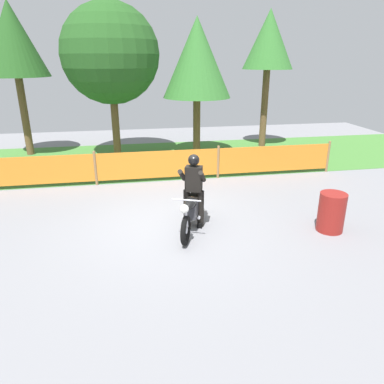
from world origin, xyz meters
name	(u,v)px	position (x,y,z in m)	size (l,w,h in m)	color
ground	(172,224)	(0.00, 0.00, -0.01)	(24.00, 24.00, 0.02)	gray
grass_verge	(153,159)	(0.00, 5.81, 0.01)	(24.00, 5.33, 0.01)	#427A33
barrier_fence	(159,165)	(0.00, 3.14, 0.54)	(11.45, 0.08, 1.05)	olive
tree_leftmost	(12,40)	(-4.74, 7.37, 4.22)	(2.35, 2.35, 5.57)	brown
tree_near_left	(110,54)	(-1.31, 6.41, 3.74)	(3.50, 3.50, 5.50)	brown
tree_near_right	(197,58)	(1.81, 6.31, 3.60)	(2.56, 2.56, 5.05)	brown
tree_rightmost	(269,41)	(4.88, 7.14, 4.24)	(2.03, 2.03, 5.44)	brown
motorcycle_lead	(192,211)	(0.41, -0.37, 0.47)	(0.92, 1.94, 0.96)	black
rider_lead	(194,187)	(0.49, -0.16, 0.95)	(0.68, 0.77, 1.69)	black
oil_drum	(331,212)	(3.44, -0.95, 0.44)	(0.58, 0.58, 0.88)	maroon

